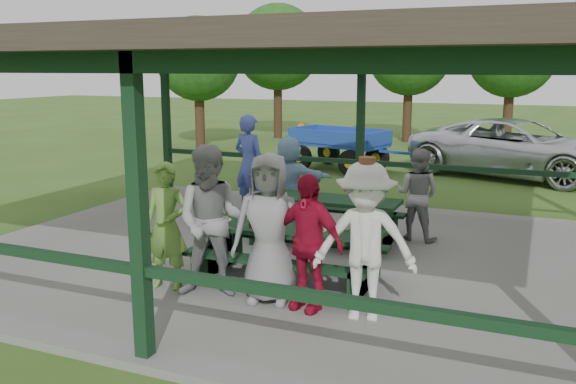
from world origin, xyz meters
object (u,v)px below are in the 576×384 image
at_px(contestant_grey_mid, 269,228).
at_px(contestant_white_fedora, 365,242).
at_px(picnic_table_near, 288,247).
at_px(contestant_grey_left, 213,222).
at_px(spectator_grey, 418,194).
at_px(picnic_table_far, 325,214).
at_px(spectator_blue, 249,163).
at_px(spectator_lblue, 289,181).
at_px(farm_trailer, 339,148).
at_px(contestant_green, 167,226).
at_px(contestant_red, 307,242).
at_px(pickup_truck, 518,148).

xyz_separation_m(contestant_grey_mid, contestant_white_fedora, (1.23, -0.06, -0.01)).
relative_size(contestant_grey_mid, contestant_white_fedora, 0.99).
xyz_separation_m(picnic_table_near, contestant_grey_left, (-0.66, -0.87, 0.49)).
relative_size(contestant_white_fedora, spectator_grey, 1.22).
height_order(picnic_table_far, spectator_blue, spectator_blue).
xyz_separation_m(picnic_table_near, spectator_blue, (-2.32, 3.50, 0.51)).
bearing_deg(contestant_white_fedora, contestant_grey_mid, 165.67).
bearing_deg(spectator_lblue, contestant_grey_left, 83.42).
bearing_deg(picnic_table_far, contestant_grey_mid, -84.91).
bearing_deg(farm_trailer, contestant_grey_mid, -60.84).
height_order(contestant_green, contestant_red, contestant_green).
bearing_deg(contestant_grey_left, contestant_grey_mid, -11.90).
xyz_separation_m(contestant_grey_mid, spectator_blue, (-2.39, 4.27, 0.05)).
height_order(spectator_lblue, spectator_grey, spectator_lblue).
xyz_separation_m(contestant_green, pickup_truck, (3.78, 11.23, -0.14)).
height_order(contestant_grey_mid, contestant_red, contestant_grey_mid).
relative_size(contestant_grey_left, spectator_blue, 0.99).
relative_size(contestant_white_fedora, pickup_truck, 0.33).
bearing_deg(farm_trailer, contestant_white_fedora, -54.76).
bearing_deg(spectator_grey, contestant_red, 90.65).
relative_size(contestant_grey_mid, farm_trailer, 0.49).
relative_size(contestant_green, spectator_grey, 1.08).
relative_size(picnic_table_far, farm_trailer, 0.65).
height_order(contestant_green, farm_trailer, contestant_green).
distance_m(picnic_table_near, spectator_blue, 4.23).
bearing_deg(spectator_grey, contestant_grey_mid, 82.56).
height_order(contestant_white_fedora, pickup_truck, contestant_white_fedora).
xyz_separation_m(picnic_table_near, contestant_red, (0.59, -0.81, 0.35)).
distance_m(contestant_green, spectator_blue, 4.47).
relative_size(contestant_grey_mid, pickup_truck, 0.32).
xyz_separation_m(contestant_red, spectator_grey, (0.61, 3.55, -0.05)).
relative_size(contestant_red, contestant_white_fedora, 0.87).
height_order(picnic_table_near, contestant_grey_left, contestant_grey_left).
bearing_deg(farm_trailer, picnic_table_far, -57.89).
bearing_deg(spectator_lblue, picnic_table_far, 126.78).
height_order(contestant_red, spectator_grey, contestant_red).
distance_m(picnic_table_near, contestant_grey_left, 1.20).
bearing_deg(contestant_white_fedora, spectator_lblue, 112.76).
relative_size(picnic_table_near, picnic_table_far, 1.03).
bearing_deg(spectator_lblue, picnic_table_near, 98.17).
bearing_deg(contestant_grey_mid, spectator_blue, 107.49).
bearing_deg(spectator_grey, spectator_lblue, 9.01).
bearing_deg(contestant_green, pickup_truck, 64.06).
distance_m(contestant_red, farm_trailer, 10.90).
xyz_separation_m(contestant_white_fedora, farm_trailer, (-3.75, 10.48, -0.37)).
bearing_deg(contestant_white_fedora, contestant_grey_left, 169.66).
relative_size(picnic_table_far, spectator_grey, 1.57).
height_order(contestant_grey_mid, contestant_white_fedora, contestant_white_fedora).
distance_m(contestant_white_fedora, spectator_lblue, 4.39).
bearing_deg(picnic_table_near, contestant_grey_mid, -84.73).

